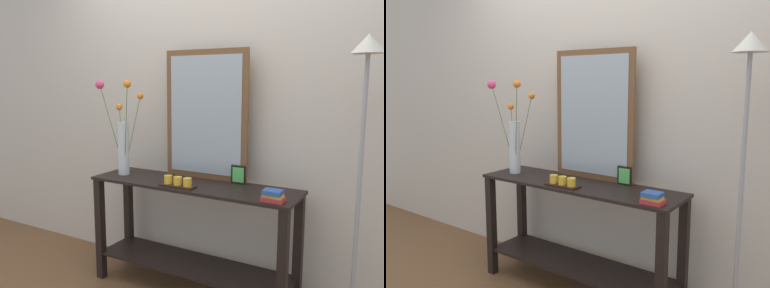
% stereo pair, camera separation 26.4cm
% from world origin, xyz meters
% --- Properties ---
extents(wall_back, '(6.40, 0.08, 2.70)m').
position_xyz_m(wall_back, '(0.00, 0.32, 1.35)').
color(wall_back, beige).
rests_on(wall_back, ground).
extents(console_table, '(1.46, 0.41, 0.78)m').
position_xyz_m(console_table, '(0.00, 0.00, 0.48)').
color(console_table, black).
rests_on(console_table, ground).
extents(mirror_leaning, '(0.63, 0.03, 0.90)m').
position_xyz_m(mirror_leaning, '(0.01, 0.17, 1.23)').
color(mirror_leaning, brown).
rests_on(mirror_leaning, console_table).
extents(tall_vase_left, '(0.28, 0.27, 0.70)m').
position_xyz_m(tall_vase_left, '(-0.58, -0.02, 1.06)').
color(tall_vase_left, silver).
rests_on(tall_vase_left, console_table).
extents(candle_tray, '(0.24, 0.09, 0.07)m').
position_xyz_m(candle_tray, '(-0.04, -0.13, 0.81)').
color(candle_tray, black).
rests_on(candle_tray, console_table).
extents(picture_frame_small, '(0.10, 0.01, 0.13)m').
position_xyz_m(picture_frame_small, '(0.28, 0.14, 0.85)').
color(picture_frame_small, black).
rests_on(picture_frame_small, console_table).
extents(book_stack, '(0.13, 0.10, 0.07)m').
position_xyz_m(book_stack, '(0.61, -0.13, 0.82)').
color(book_stack, '#C63338').
rests_on(book_stack, console_table).
extents(floor_lamp, '(0.24, 0.24, 1.71)m').
position_xyz_m(floor_lamp, '(1.05, -0.01, 1.15)').
color(floor_lamp, '#9E9EA3').
rests_on(floor_lamp, ground).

